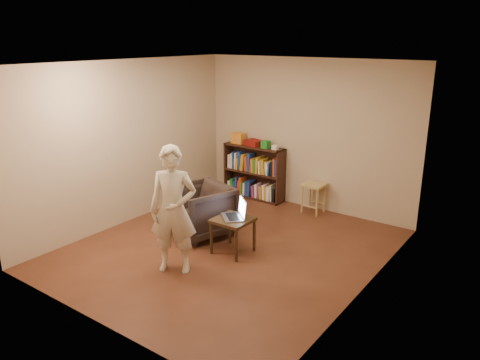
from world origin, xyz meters
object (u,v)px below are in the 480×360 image
Objects in this scene: laptop at (236,213)px; person at (173,210)px; armchair at (200,210)px; stool at (314,189)px; bookshelf at (254,175)px; side_table at (233,224)px.

laptop is 1.00m from person.
laptop is at bearing 7.81° from armchair.
stool is at bearing 81.15° from armchair.
stool is at bearing 126.33° from laptop.
bookshelf is 3.11m from person.
person is at bearing -109.03° from side_table.
side_table is 1.00m from person.
stool is 2.99m from person.
laptop is at bearing 41.71° from person.
side_table is at bearing -63.04° from bookshelf.
side_table is (-0.19, -2.07, 0.00)m from stool.
person reaches higher than side_table.
side_table is 0.16m from laptop.
person is at bearing -99.49° from stool.
laptop is 0.29× the size of person.
stool is (1.28, -0.06, -0.02)m from bookshelf.
stool is 1.02× the size of side_table.
stool reaches higher than side_table.
bookshelf reaches higher than side_table.
person is at bearing -67.54° from laptop.
bookshelf is 2.36× the size of side_table.
stool is at bearing 84.66° from side_table.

